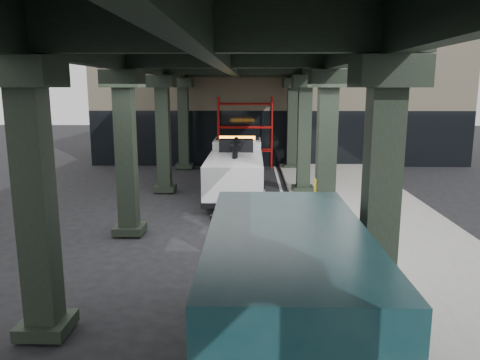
# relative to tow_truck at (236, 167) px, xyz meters

# --- Properties ---
(ground) EXTENTS (90.00, 90.00, 0.00)m
(ground) POSITION_rel_tow_truck_xyz_m (0.27, -7.46, -1.21)
(ground) COLOR black
(ground) RESTS_ON ground
(sidewalk) EXTENTS (5.00, 40.00, 0.15)m
(sidewalk) POSITION_rel_tow_truck_xyz_m (4.77, -5.46, -1.13)
(sidewalk) COLOR gray
(sidewalk) RESTS_ON ground
(lane_stripe) EXTENTS (0.12, 38.00, 0.01)m
(lane_stripe) POSITION_rel_tow_truck_xyz_m (1.97, -5.46, -1.20)
(lane_stripe) COLOR silver
(lane_stripe) RESTS_ON ground
(viaduct) EXTENTS (7.40, 32.00, 6.40)m
(viaduct) POSITION_rel_tow_truck_xyz_m (-0.13, -5.46, 4.25)
(viaduct) COLOR black
(viaduct) RESTS_ON ground
(building) EXTENTS (22.00, 10.00, 8.00)m
(building) POSITION_rel_tow_truck_xyz_m (2.27, 12.54, 2.79)
(building) COLOR #C6B793
(building) RESTS_ON ground
(scaffolding) EXTENTS (3.08, 0.88, 4.00)m
(scaffolding) POSITION_rel_tow_truck_xyz_m (0.27, 7.18, 0.90)
(scaffolding) COLOR #AB100D
(scaffolding) RESTS_ON ground
(tow_truck) EXTENTS (2.32, 7.57, 2.47)m
(tow_truck) POSITION_rel_tow_truck_xyz_m (0.00, 0.00, 0.00)
(tow_truck) COLOR black
(tow_truck) RESTS_ON ground
(towed_van) EXTENTS (2.52, 6.21, 2.51)m
(towed_van) POSITION_rel_tow_truck_xyz_m (1.18, -12.54, 0.14)
(towed_van) COLOR #103339
(towed_van) RESTS_ON ground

